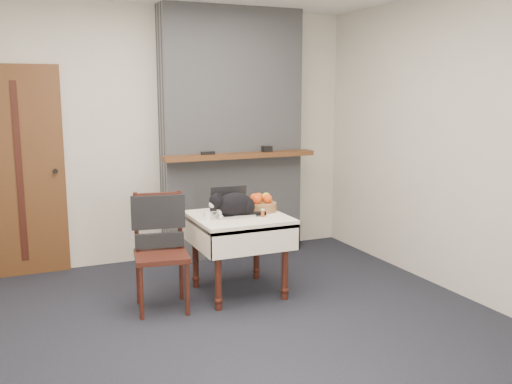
# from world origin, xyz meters

# --- Properties ---
(ground) EXTENTS (4.50, 4.50, 0.00)m
(ground) POSITION_xyz_m (0.00, 0.00, 0.00)
(ground) COLOR black
(ground) RESTS_ON ground
(room_shell) EXTENTS (4.52, 4.01, 2.61)m
(room_shell) POSITION_xyz_m (0.00, 0.46, 1.76)
(room_shell) COLOR beige
(room_shell) RESTS_ON ground
(door) EXTENTS (0.82, 0.10, 2.00)m
(door) POSITION_xyz_m (-1.20, 1.97, 1.00)
(door) COLOR brown
(door) RESTS_ON ground
(chimney) EXTENTS (1.62, 0.48, 2.60)m
(chimney) POSITION_xyz_m (0.90, 1.85, 1.30)
(chimney) COLOR gray
(chimney) RESTS_ON ground
(side_table) EXTENTS (0.78, 0.78, 0.70)m
(side_table) POSITION_xyz_m (0.50, 0.66, 0.59)
(side_table) COLOR #3E1B10
(side_table) RESTS_ON ground
(laptop) EXTENTS (0.34, 0.29, 0.24)m
(laptop) POSITION_xyz_m (0.45, 0.72, 0.76)
(laptop) COLOR #B7B7BC
(laptop) RESTS_ON side_table
(cat) EXTENTS (0.49, 0.21, 0.24)m
(cat) POSITION_xyz_m (0.45, 0.62, 0.80)
(cat) COLOR black
(cat) RESTS_ON side_table
(cream_jar) EXTENTS (0.06, 0.06, 0.07)m
(cream_jar) POSITION_xyz_m (0.19, 0.60, 0.73)
(cream_jar) COLOR white
(cream_jar) RESTS_ON side_table
(pill_bottle) EXTENTS (0.03, 0.03, 0.07)m
(pill_bottle) POSITION_xyz_m (0.66, 0.53, 0.74)
(pill_bottle) COLOR #B24515
(pill_bottle) RESTS_ON side_table
(fruit_basket) EXTENTS (0.27, 0.27, 0.16)m
(fruit_basket) POSITION_xyz_m (0.75, 0.75, 0.76)
(fruit_basket) COLOR brown
(fruit_basket) RESTS_ON side_table
(desk_clutter) EXTENTS (0.14, 0.08, 0.01)m
(desk_clutter) POSITION_xyz_m (0.65, 0.75, 0.70)
(desk_clutter) COLOR black
(desk_clutter) RESTS_ON side_table
(chair) EXTENTS (0.49, 0.48, 0.95)m
(chair) POSITION_xyz_m (-0.20, 0.66, 0.60)
(chair) COLOR #3E1B10
(chair) RESTS_ON ground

